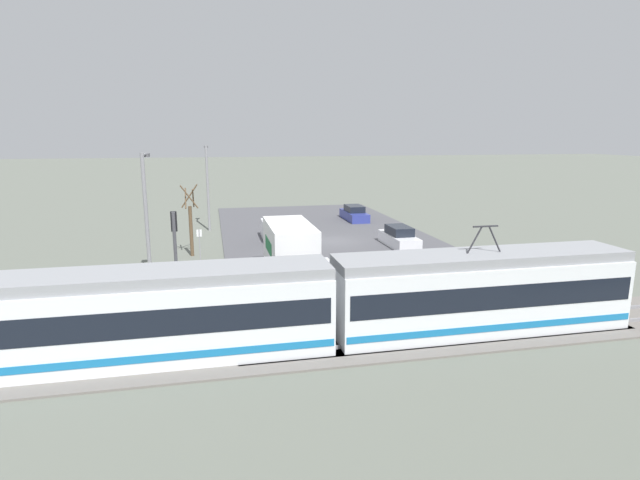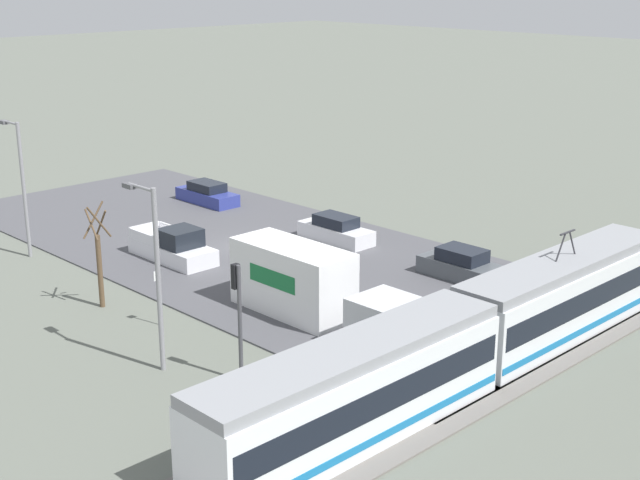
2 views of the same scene
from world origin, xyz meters
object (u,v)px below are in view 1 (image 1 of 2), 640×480
box_truck (294,258)px  sedan_car_2 (455,268)px  pickup_truck (277,232)px  traffic_light_pole (175,245)px  street_tree (191,224)px  street_lamp_mid_block (146,211)px  sedan_car_0 (354,214)px  sedan_car_1 (399,238)px  street_lamp_near_crossing (207,181)px  no_parking_sign (200,245)px  light_rail_tram (332,303)px

box_truck → sedan_car_2: box_truck is taller
box_truck → pickup_truck: size_ratio=1.86×
traffic_light_pole → street_tree: bearing=-91.8°
pickup_truck → sedan_car_2: bearing=124.4°
sedan_car_2 → street_lamp_mid_block: (16.76, -1.94, 3.53)m
sedan_car_0 → sedan_car_2: size_ratio=1.08×
sedan_car_1 → street_lamp_mid_block: size_ratio=0.64×
street_lamp_near_crossing → street_lamp_mid_block: (3.06, 16.87, -0.03)m
sedan_car_1 → pickup_truck: bearing=157.2°
box_truck → no_parking_sign: box_truck is taller
traffic_light_pole → street_lamp_near_crossing: street_lamp_near_crossing is taller
traffic_light_pole → street_lamp_mid_block: 3.62m
sedan_car_1 → traffic_light_pole: traffic_light_pole is taller
box_truck → sedan_car_1: size_ratio=2.16×
box_truck → street_lamp_near_crossing: size_ratio=1.37×
light_rail_tram → traffic_light_pole: bearing=-44.1°
sedan_car_0 → street_tree: street_tree is taller
sedan_car_0 → pickup_truck: bearing=-135.9°
sedan_car_2 → street_tree: street_tree is taller
street_tree → no_parking_sign: (-0.63, 3.69, -0.73)m
no_parking_sign → pickup_truck: bearing=-129.4°
pickup_truck → street_lamp_near_crossing: street_lamp_near_crossing is taller
no_parking_sign → sedan_car_0: bearing=-133.1°
sedan_car_2 → street_lamp_near_crossing: (13.70, -18.81, 3.55)m
no_parking_sign → sedan_car_2: bearing=158.5°
sedan_car_2 → no_parking_sign: 15.33m
box_truck → street_lamp_near_crossing: (4.59, -17.64, 2.75)m
light_rail_tram → street_tree: size_ratio=5.16×
sedan_car_2 → street_lamp_near_crossing: size_ratio=0.60×
pickup_truck → street_lamp_mid_block: street_lamp_mid_block is taller
light_rail_tram → street_tree: bearing=-70.2°
street_lamp_near_crossing → no_parking_sign: street_lamp_near_crossing is taller
pickup_truck → street_lamp_mid_block: bearing=52.2°
light_rail_tram → sedan_car_1: light_rail_tram is taller
sedan_car_0 → street_tree: bearing=-142.2°
street_lamp_near_crossing → no_parking_sign: 13.50m
pickup_truck → no_parking_sign: 8.98m
traffic_light_pole → no_parking_sign: bearing=-98.1°
street_tree → street_lamp_near_crossing: 9.80m
sedan_car_1 → street_tree: 15.01m
sedan_car_0 → street_tree: (14.94, 11.59, 1.58)m
sedan_car_1 → light_rail_tram: bearing=-119.3°
traffic_light_pole → street_lamp_near_crossing: bearing=-94.3°
street_lamp_near_crossing → no_parking_sign: size_ratio=2.94×
street_lamp_near_crossing → sedan_car_2: bearing=126.1°
pickup_truck → sedan_car_2: size_ratio=1.23×
box_truck → traffic_light_pole: size_ratio=2.18×
sedan_car_0 → light_rail_tram: bearing=-107.8°
light_rail_tram → street_lamp_mid_block: street_lamp_mid_block is taller
light_rail_tram → sedan_car_1: size_ratio=5.43×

